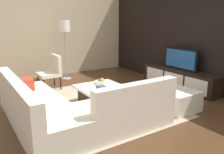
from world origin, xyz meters
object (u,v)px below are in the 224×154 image
(floor_lamp, at_px, (64,30))
(accent_chair_near, at_px, (52,70))
(media_console, at_px, (179,79))
(book_stack, at_px, (102,88))
(ottoman, at_px, (177,100))
(sectional_couch, at_px, (70,110))
(coffee_table, at_px, (101,95))
(television, at_px, (180,59))
(fruit_bowl, at_px, (101,82))

(floor_lamp, bearing_deg, accent_chair_near, -43.00)
(media_console, relative_size, accent_chair_near, 2.55)
(book_stack, bearing_deg, ottoman, 53.48)
(floor_lamp, xyz_separation_m, book_stack, (2.60, -0.30, -1.04))
(sectional_couch, distance_m, coffee_table, 1.16)
(sectional_couch, bearing_deg, television, 99.14)
(sectional_couch, relative_size, floor_lamp, 1.45)
(floor_lamp, bearing_deg, sectional_couch, -21.11)
(fruit_bowl, bearing_deg, ottoman, 37.37)
(coffee_table, xyz_separation_m, fruit_bowl, (-0.18, 0.10, 0.23))
(sectional_couch, height_order, floor_lamp, floor_lamp)
(ottoman, distance_m, book_stack, 1.52)
(sectional_couch, height_order, fruit_bowl, sectional_couch)
(floor_lamp, height_order, book_stack, floor_lamp)
(television, bearing_deg, book_stack, -87.15)
(media_console, relative_size, floor_lamp, 1.29)
(media_console, distance_m, ottoman, 1.58)
(television, relative_size, fruit_bowl, 3.66)
(ottoman, bearing_deg, media_console, 130.18)
(sectional_couch, relative_size, accent_chair_near, 2.87)
(television, xyz_separation_m, floor_lamp, (-2.48, -2.11, 0.69))
(coffee_table, bearing_deg, book_stack, -28.15)
(ottoman, bearing_deg, sectional_couch, -103.30)
(coffee_table, bearing_deg, ottoman, 44.39)
(sectional_couch, height_order, coffee_table, sectional_couch)
(floor_lamp, bearing_deg, ottoman, 14.59)
(coffee_table, bearing_deg, accent_chair_near, -164.01)
(floor_lamp, relative_size, fruit_bowl, 6.17)
(media_console, bearing_deg, floor_lamp, -139.55)
(fruit_bowl, bearing_deg, media_console, 82.75)
(accent_chair_near, height_order, floor_lamp, floor_lamp)
(fruit_bowl, xyz_separation_m, book_stack, (0.40, -0.22, -0.01))
(floor_lamp, bearing_deg, fruit_bowl, -2.07)
(media_console, distance_m, book_stack, 2.42)
(floor_lamp, distance_m, fruit_bowl, 2.43)
(coffee_table, relative_size, book_stack, 4.57)
(media_console, distance_m, accent_chair_near, 3.30)
(media_console, xyz_separation_m, coffee_table, (-0.10, -2.30, -0.05))
(sectional_couch, distance_m, floor_lamp, 3.43)
(ottoman, bearing_deg, fruit_bowl, -142.63)
(sectional_couch, bearing_deg, floor_lamp, 158.89)
(television, relative_size, floor_lamp, 0.59)
(book_stack, bearing_deg, accent_chair_near, -169.20)
(sectional_couch, relative_size, fruit_bowl, 8.91)
(sectional_couch, bearing_deg, ottoman, 76.70)
(sectional_couch, height_order, book_stack, sectional_couch)
(media_console, relative_size, sectional_couch, 0.89)
(accent_chair_near, height_order, book_stack, accent_chair_near)
(coffee_table, height_order, book_stack, book_stack)
(coffee_table, xyz_separation_m, accent_chair_near, (-1.67, -0.48, 0.29))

